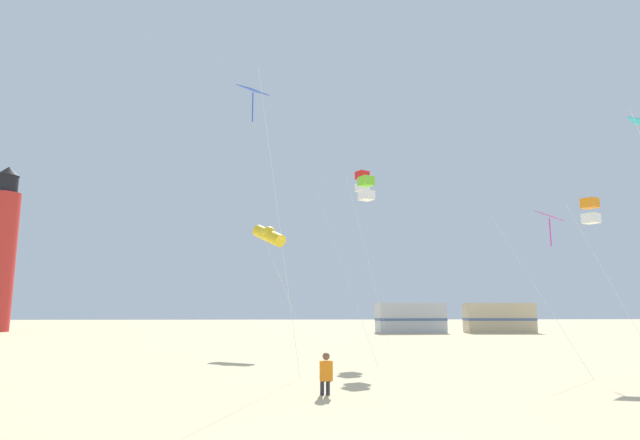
# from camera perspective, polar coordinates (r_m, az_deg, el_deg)

# --- Properties ---
(kite_flyer_standing) EXTENTS (0.35, 0.51, 1.16)m
(kite_flyer_standing) POSITION_cam_1_polar(r_m,az_deg,el_deg) (14.84, 0.64, -16.18)
(kite_flyer_standing) COLOR orange
(kite_flyer_standing) RESTS_ON ground
(kite_tube_gold) EXTENTS (3.36, 3.52, 7.10)m
(kite_tube_gold) POSITION_cam_1_polar(r_m,az_deg,el_deg) (29.89, -5.53, -1.63)
(kite_tube_gold) COLOR silver
(kite_tube_gold) RESTS_ON ground
(kite_box_lime) EXTENTS (2.87, 2.87, 8.56)m
(kite_box_lime) POSITION_cam_1_polar(r_m,az_deg,el_deg) (25.39, 5.00, 3.39)
(kite_box_lime) COLOR silver
(kite_box_lime) RESTS_ON ground
(kite_diamond_blue) EXTENTS (2.38, 2.38, 10.29)m
(kite_diamond_blue) POSITION_cam_1_polar(r_m,az_deg,el_deg) (19.48, -7.04, 12.59)
(kite_diamond_blue) COLOR silver
(kite_diamond_blue) RESTS_ON ground
(kite_box_orange) EXTENTS (2.96, 2.14, 7.24)m
(kite_box_orange) POSITION_cam_1_polar(r_m,az_deg,el_deg) (26.73, 27.15, 0.87)
(kite_box_orange) COLOR silver
(kite_box_orange) RESTS_ON ground
(kite_box_scarlet) EXTENTS (2.31, 1.70, 9.92)m
(kite_box_scarlet) POSITION_cam_1_polar(r_m,az_deg,el_deg) (29.79, 4.58, 4.13)
(kite_box_scarlet) COLOR silver
(kite_box_scarlet) RESTS_ON ground
(kite_diamond_magenta) EXTENTS (2.93, 2.93, 6.12)m
(kite_diamond_magenta) POSITION_cam_1_polar(r_m,az_deg,el_deg) (22.49, 23.44, -0.08)
(kite_diamond_magenta) COLOR silver
(kite_diamond_magenta) RESTS_ON ground
(lighthouse_distant) EXTENTS (2.80, 2.80, 16.80)m
(lighthouse_distant) POSITION_cam_1_polar(r_m,az_deg,el_deg) (62.41, -31.20, -3.03)
(lighthouse_distant) COLOR red
(lighthouse_distant) RESTS_ON ground
(rv_van_silver) EXTENTS (6.61, 2.84, 2.80)m
(rv_van_silver) POSITION_cam_1_polar(r_m,az_deg,el_deg) (51.66, 9.74, -10.38)
(rv_van_silver) COLOR #B7BABF
(rv_van_silver) RESTS_ON ground
(rv_van_tan) EXTENTS (6.54, 2.64, 2.80)m
(rv_van_tan) POSITION_cam_1_polar(r_m,az_deg,el_deg) (54.24, 18.74, -9.97)
(rv_van_tan) COLOR #C6B28C
(rv_van_tan) RESTS_ON ground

